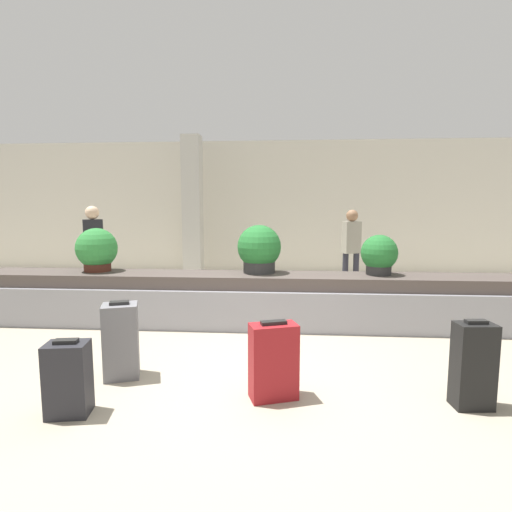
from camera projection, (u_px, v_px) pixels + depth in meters
The scene contains 13 objects.
ground_plane at pixel (243, 375), 3.86m from camera, with size 18.00×18.00×0.00m, color #9E937F.
back_wall at pixel (269, 208), 9.68m from camera, with size 18.00×0.06×3.20m.
carousel at pixel (256, 300), 5.53m from camera, with size 8.12×0.83×0.71m.
pillar at pixel (193, 208), 8.98m from camera, with size 0.41×0.41×3.20m.
suitcase_0 at pixel (121, 341), 3.79m from camera, with size 0.39×0.35×0.74m.
suitcase_1 at pixel (273, 361), 3.37m from camera, with size 0.44×0.33×0.68m.
suitcase_2 at pixel (68, 379), 3.10m from camera, with size 0.35×0.28×0.61m.
suitcase_3 at pixel (473, 365), 3.21m from camera, with size 0.32×0.22×0.73m.
potted_plant_0 at pixel (379, 255), 5.41m from camera, with size 0.49×0.49×0.54m.
potted_plant_1 at pixel (97, 250), 5.70m from camera, with size 0.58×0.58×0.62m.
potted_plant_2 at pixel (259, 250), 5.57m from camera, with size 0.61×0.61×0.67m.
traveler_0 at pixel (351, 244), 7.55m from camera, with size 0.37×0.29×1.58m.
traveler_1 at pixel (94, 245), 6.90m from camera, with size 0.37×0.31×1.64m.
Camera 1 is at (0.40, -3.67, 1.62)m, focal length 28.00 mm.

